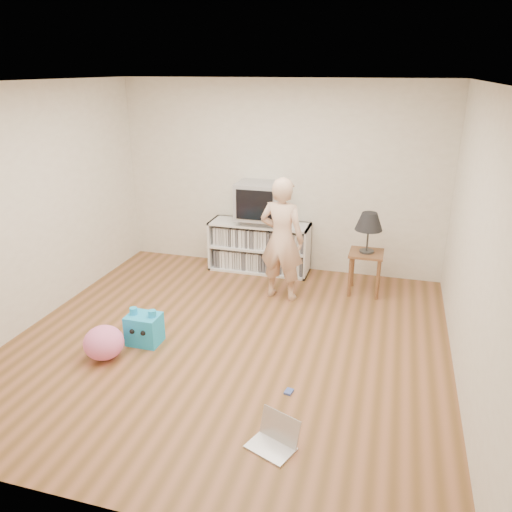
{
  "coord_description": "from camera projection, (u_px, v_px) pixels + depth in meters",
  "views": [
    {
      "loc": [
        1.54,
        -4.37,
        2.72
      ],
      "look_at": [
        0.18,
        0.4,
        0.84
      ],
      "focal_mm": 35.0,
      "sensor_mm": 36.0,
      "label": 1
    }
  ],
  "objects": [
    {
      "name": "playing_cards",
      "position": [
        289.0,
        392.0,
        4.45
      ],
      "size": [
        0.08,
        0.1,
        0.02
      ],
      "primitive_type": "cube",
      "rotation": [
        0.0,
        0.0,
        -0.19
      ],
      "color": "#445BB5",
      "rests_on": "ground"
    },
    {
      "name": "person",
      "position": [
        282.0,
        239.0,
        6.04
      ],
      "size": [
        0.6,
        0.44,
        1.53
      ],
      "primitive_type": "imported",
      "rotation": [
        0.0,
        0.0,
        3.01
      ],
      "color": "beige",
      "rests_on": "ground"
    },
    {
      "name": "ground",
      "position": [
        229.0,
        341.0,
        5.29
      ],
      "size": [
        4.5,
        4.5,
        0.0
      ],
      "primitive_type": "plane",
      "color": "brown",
      "rests_on": "ground"
    },
    {
      "name": "media_unit",
      "position": [
        260.0,
        246.0,
        7.05
      ],
      "size": [
        1.4,
        0.45,
        0.7
      ],
      "color": "white",
      "rests_on": "ground"
    },
    {
      "name": "ceiling",
      "position": [
        223.0,
        82.0,
        4.36
      ],
      "size": [
        4.5,
        4.5,
        0.01
      ],
      "primitive_type": "cube",
      "color": "white",
      "rests_on": "walls"
    },
    {
      "name": "walls",
      "position": [
        226.0,
        224.0,
        4.82
      ],
      "size": [
        4.52,
        4.52,
        2.6
      ],
      "color": "beige",
      "rests_on": "ground"
    },
    {
      "name": "plush_blue",
      "position": [
        144.0,
        329.0,
        5.21
      ],
      "size": [
        0.34,
        0.3,
        0.39
      ],
      "rotation": [
        0.0,
        0.0,
        -0.01
      ],
      "color": "#19A8EA",
      "rests_on": "ground"
    },
    {
      "name": "side_table",
      "position": [
        366.0,
        262.0,
        6.3
      ],
      "size": [
        0.42,
        0.42,
        0.55
      ],
      "color": "brown",
      "rests_on": "ground"
    },
    {
      "name": "table_lamp",
      "position": [
        369.0,
        222.0,
        6.11
      ],
      "size": [
        0.34,
        0.34,
        0.52
      ],
      "color": "#333333",
      "rests_on": "side_table"
    },
    {
      "name": "dvd_deck",
      "position": [
        260.0,
        221.0,
        6.9
      ],
      "size": [
        0.45,
        0.35,
        0.07
      ],
      "primitive_type": "cube",
      "color": "gray",
      "rests_on": "media_unit"
    },
    {
      "name": "crt_tv",
      "position": [
        260.0,
        201.0,
        6.8
      ],
      "size": [
        0.6,
        0.53,
        0.5
      ],
      "color": "#98989D",
      "rests_on": "dvd_deck"
    },
    {
      "name": "plush_pink",
      "position": [
        104.0,
        343.0,
        4.93
      ],
      "size": [
        0.49,
        0.49,
        0.34
      ],
      "primitive_type": "ellipsoid",
      "rotation": [
        0.0,
        0.0,
        0.26
      ],
      "color": "pink",
      "rests_on": "ground"
    },
    {
      "name": "laptop",
      "position": [
        275.0,
        438.0,
        3.82
      ],
      "size": [
        0.42,
        0.39,
        0.24
      ],
      "rotation": [
        0.0,
        0.0,
        -0.39
      ],
      "color": "silver",
      "rests_on": "ground"
    }
  ]
}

